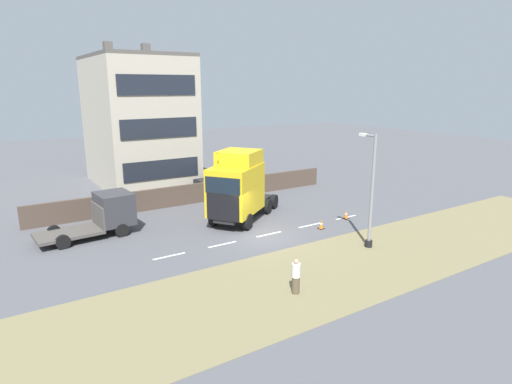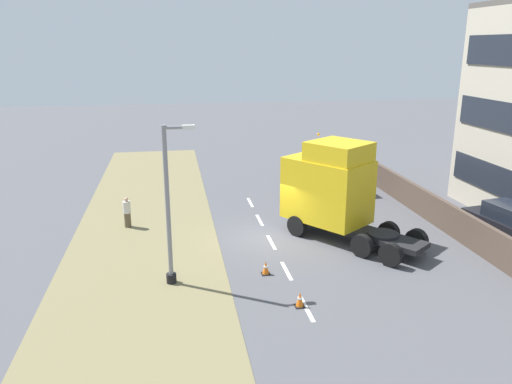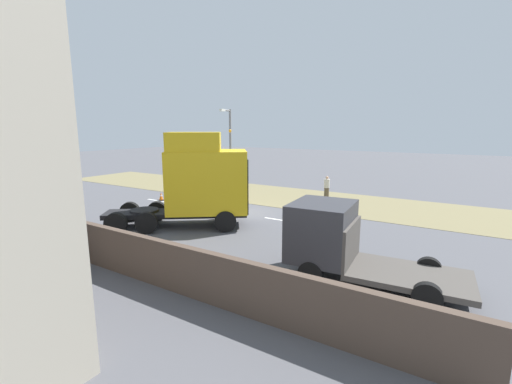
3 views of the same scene
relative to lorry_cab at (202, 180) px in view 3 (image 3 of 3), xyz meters
The scene contains 11 objects.
ground_plane 3.88m from the lorry_cab, behind, with size 120.00×120.00×0.00m, color #515156.
grass_verge 9.36m from the lorry_cab, behind, with size 7.00×44.00×0.01m.
lane_markings 3.89m from the lorry_cab, behind, with size 0.16×14.60×0.00m.
boundary_wall 6.17m from the lorry_cab, ahead, with size 0.25×24.00×1.51m.
lorry_cab is the anchor object (origin of this frame).
flatbed_truck 8.21m from the lorry_cab, 73.29° to the left, with size 2.66×5.71×2.49m.
parked_car 8.31m from the lorry_cab, 20.76° to the right, with size 2.38×4.71×2.06m.
lamp_post 8.68m from the lorry_cab, 153.20° to the right, with size 1.32×0.40×6.30m.
pedestrian 10.52m from the lorry_cab, 163.76° to the left, with size 0.39×0.39×1.60m.
traffic_cone_lead 7.64m from the lorry_cab, 116.32° to the right, with size 0.36×0.36×0.58m.
traffic_cone_trailing 5.86m from the lorry_cab, 136.53° to the right, with size 0.36×0.36×0.58m.
Camera 3 is at (16.01, 11.01, 4.92)m, focal length 24.00 mm.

